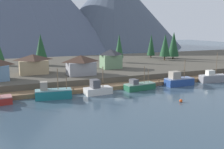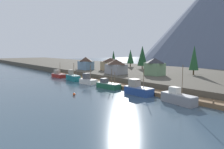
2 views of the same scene
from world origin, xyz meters
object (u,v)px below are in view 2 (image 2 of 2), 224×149
Objects in this scene: fishing_boat_grey at (178,98)px; conifer_mid_left at (142,56)px; house_blue at (86,63)px; conifer_mid_right at (130,57)px; conifer_near_right at (114,57)px; fishing_boat_white at (88,80)px; house_green at (155,66)px; channel_buoy at (74,94)px; house_tan at (111,64)px; fishing_boat_teal at (73,77)px; fishing_boat_green at (108,85)px; house_grey at (116,66)px; conifer_back_right at (194,58)px; fishing_boat_blue at (138,89)px.

conifer_mid_left reaches higher than fishing_boat_grey.
conifer_mid_right reaches higher than house_blue.
fishing_boat_white is at bearing -49.71° from conifer_near_right.
fishing_boat_grey is at bearing -41.00° from house_green.
conifer_mid_right reaches higher than channel_buoy.
house_tan is (-48.42, 20.14, 4.12)m from fishing_boat_grey.
fishing_boat_grey is at bearing -35.71° from conifer_mid_right.
fishing_boat_white is at bearing -119.84° from house_green.
house_tan is 1.13× the size of house_blue.
fishing_boat_green is at bearing 6.69° from fishing_boat_teal.
conifer_mid_right reaches higher than fishing_boat_grey.
house_grey is 30.57m from channel_buoy.
fishing_boat_green is 11.76× the size of channel_buoy.
conifer_mid_left is 1.03× the size of conifer_back_right.
fishing_boat_white is 47.95m from conifer_mid_right.
fishing_boat_blue is 1.08× the size of house_blue.
house_tan is 0.74× the size of conifer_mid_left.
house_grey reaches higher than fishing_boat_teal.
house_grey is at bearing 126.24° from fishing_boat_green.
conifer_mid_right is (-33.60, 41.93, 7.03)m from fishing_boat_green.
fishing_boat_green is 0.99× the size of house_tan.
fishing_boat_teal is 0.95× the size of fishing_boat_grey.
house_grey is (10.24, 13.05, 4.12)m from fishing_boat_teal.
fishing_boat_teal is 1.11× the size of house_blue.
house_green is 0.58× the size of conifer_mid_left.
house_tan is at bearing 102.36° from fishing_boat_teal.
conifer_near_right is (-68.47, 38.40, 6.45)m from fishing_boat_grey.
house_grey is (-36.19, 12.91, 4.11)m from fishing_boat_grey.
conifer_near_right is at bearing 173.89° from conifer_back_right.
house_tan is at bearing 149.41° from house_grey.
house_blue is at bearing -68.26° from conifer_near_right.
fishing_boat_green is 36.92m from house_blue.
conifer_back_right reaches higher than house_tan.
fishing_boat_white is 0.84× the size of house_grey.
conifer_near_right is (-22.04, 38.54, 6.46)m from fishing_boat_teal.
house_tan is 11.82× the size of channel_buoy.
house_blue is (-34.02, 13.61, 4.53)m from fishing_boat_green.
house_blue is at bearing -168.15° from house_green.
conifer_mid_right reaches higher than fishing_boat_white.
conifer_mid_right is at bearing 168.02° from conifer_back_right.
house_green reaches higher than house_tan.
fishing_boat_green is at bearing 102.12° from channel_buoy.
fishing_boat_teal is 20.79m from house_tan.
conifer_back_right is at bearing 82.44° from channel_buoy.
conifer_mid_left is (24.28, -2.23, 1.17)m from conifer_near_right.
house_blue is (-22.71, 13.58, 4.32)m from fishing_boat_white.
channel_buoy is at bearing -48.01° from fishing_boat_white.
conifer_back_right reaches higher than channel_buoy.
house_blue is 0.84× the size of conifer_near_right.
house_green is at bearing -124.78° from conifer_back_right.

